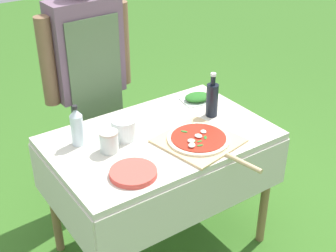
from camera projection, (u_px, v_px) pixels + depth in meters
ground_plane at (161, 243)px, 2.86m from camera, size 12.00×12.00×0.00m
prep_table at (160, 152)px, 2.52m from camera, size 1.18×0.76×0.77m
person_cook at (88, 72)px, 2.83m from camera, size 0.59×0.21×1.56m
pizza_on_peel at (200, 140)px, 2.40m from camera, size 0.43×0.60×0.05m
oil_bottle at (212, 99)px, 2.61m from camera, size 0.07×0.07×0.26m
water_bottle at (77, 126)px, 2.35m from camera, size 0.07×0.07×0.22m
herb_container at (197, 98)px, 2.81m from camera, size 0.21×0.17×0.04m
mixing_tub at (124, 129)px, 2.42m from camera, size 0.13×0.13×0.11m
plate_stack at (133, 173)px, 2.15m from camera, size 0.22×0.22×0.02m
sauce_jar at (109, 142)px, 2.32m from camera, size 0.10×0.10×0.11m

